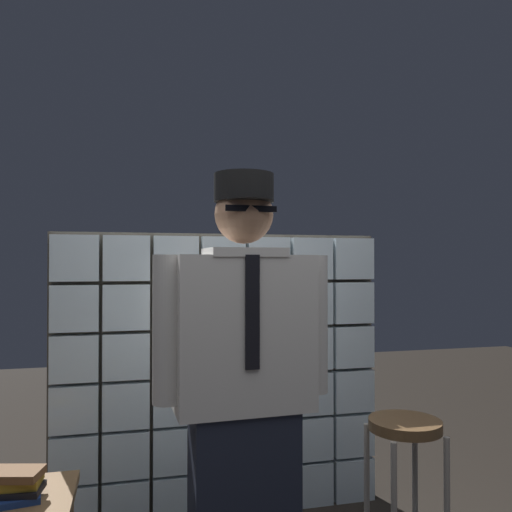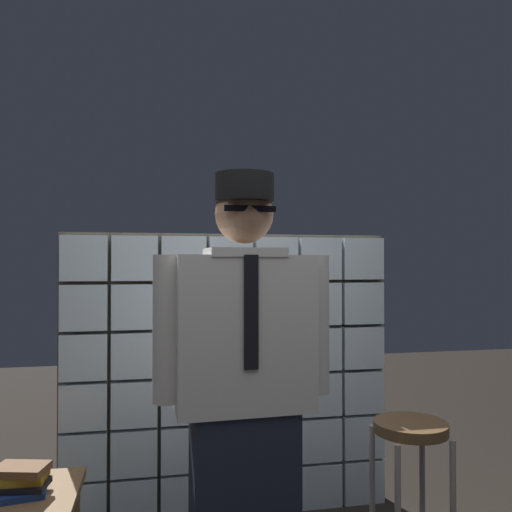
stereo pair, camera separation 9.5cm
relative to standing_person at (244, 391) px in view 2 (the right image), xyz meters
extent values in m
cube|color=silver|center=(-0.74, 0.94, -0.83)|extent=(0.26, 0.08, 0.26)
cube|color=silver|center=(-0.47, 0.94, -0.83)|extent=(0.26, 0.08, 0.26)
cube|color=silver|center=(-0.19, 0.94, -0.83)|extent=(0.26, 0.08, 0.26)
cube|color=silver|center=(0.08, 0.94, -0.83)|extent=(0.26, 0.08, 0.26)
cube|color=silver|center=(0.36, 0.94, -0.83)|extent=(0.26, 0.08, 0.26)
cube|color=silver|center=(0.64, 0.94, -0.83)|extent=(0.26, 0.08, 0.26)
cube|color=silver|center=(0.91, 0.94, -0.83)|extent=(0.26, 0.08, 0.26)
cube|color=silver|center=(-0.74, 0.94, -0.56)|extent=(0.26, 0.08, 0.26)
cube|color=silver|center=(-0.47, 0.94, -0.56)|extent=(0.26, 0.08, 0.26)
cube|color=silver|center=(-0.19, 0.94, -0.56)|extent=(0.26, 0.08, 0.26)
cube|color=silver|center=(0.08, 0.94, -0.56)|extent=(0.26, 0.08, 0.26)
cube|color=silver|center=(0.36, 0.94, -0.56)|extent=(0.26, 0.08, 0.26)
cube|color=silver|center=(0.64, 0.94, -0.56)|extent=(0.26, 0.08, 0.26)
cube|color=silver|center=(0.91, 0.94, -0.56)|extent=(0.26, 0.08, 0.26)
cube|color=silver|center=(-0.74, 0.94, -0.28)|extent=(0.26, 0.08, 0.26)
cube|color=silver|center=(-0.47, 0.94, -0.28)|extent=(0.26, 0.08, 0.26)
cube|color=silver|center=(-0.19, 0.94, -0.28)|extent=(0.26, 0.08, 0.26)
cube|color=silver|center=(0.08, 0.94, -0.28)|extent=(0.26, 0.08, 0.26)
cube|color=silver|center=(0.36, 0.94, -0.28)|extent=(0.26, 0.08, 0.26)
cube|color=silver|center=(0.64, 0.94, -0.28)|extent=(0.26, 0.08, 0.26)
cube|color=silver|center=(0.91, 0.94, -0.28)|extent=(0.26, 0.08, 0.26)
cube|color=silver|center=(-0.74, 0.94, 0.00)|extent=(0.26, 0.08, 0.26)
cube|color=silver|center=(-0.47, 0.94, 0.00)|extent=(0.26, 0.08, 0.26)
cube|color=silver|center=(-0.19, 0.94, 0.00)|extent=(0.26, 0.08, 0.26)
cube|color=silver|center=(0.08, 0.94, 0.00)|extent=(0.26, 0.08, 0.26)
cube|color=silver|center=(0.36, 0.94, 0.00)|extent=(0.26, 0.08, 0.26)
cube|color=silver|center=(0.64, 0.94, 0.00)|extent=(0.26, 0.08, 0.26)
cube|color=silver|center=(0.91, 0.94, 0.00)|extent=(0.26, 0.08, 0.26)
cube|color=silver|center=(-0.74, 0.94, 0.27)|extent=(0.26, 0.08, 0.26)
cube|color=silver|center=(-0.47, 0.94, 0.27)|extent=(0.26, 0.08, 0.26)
cube|color=silver|center=(-0.19, 0.94, 0.27)|extent=(0.26, 0.08, 0.26)
cube|color=silver|center=(0.08, 0.94, 0.27)|extent=(0.26, 0.08, 0.26)
cube|color=silver|center=(0.36, 0.94, 0.27)|extent=(0.26, 0.08, 0.26)
cube|color=silver|center=(0.64, 0.94, 0.27)|extent=(0.26, 0.08, 0.26)
cube|color=silver|center=(0.91, 0.94, 0.27)|extent=(0.26, 0.08, 0.26)
cube|color=silver|center=(-0.74, 0.94, 0.55)|extent=(0.26, 0.08, 0.26)
cube|color=silver|center=(-0.47, 0.94, 0.55)|extent=(0.26, 0.08, 0.26)
cube|color=silver|center=(-0.19, 0.94, 0.55)|extent=(0.26, 0.08, 0.26)
cube|color=silver|center=(0.08, 0.94, 0.55)|extent=(0.26, 0.08, 0.26)
cube|color=silver|center=(0.36, 0.94, 0.55)|extent=(0.26, 0.08, 0.26)
cube|color=silver|center=(0.64, 0.94, 0.55)|extent=(0.26, 0.08, 0.26)
cube|color=silver|center=(0.91, 0.94, 0.55)|extent=(0.26, 0.08, 0.26)
cube|color=#5B5447|center=(0.08, 0.99, -0.14)|extent=(1.95, 0.02, 1.68)
cube|color=silver|center=(0.00, 0.00, 0.24)|extent=(0.56, 0.26, 0.63)
cube|color=black|center=(0.01, -0.13, 0.33)|extent=(0.06, 0.01, 0.44)
cube|color=silver|center=(0.00, 0.00, 0.56)|extent=(0.32, 0.27, 0.04)
sphere|color=#A87A5B|center=(0.00, 0.00, 0.72)|extent=(0.24, 0.24, 0.24)
ellipsoid|color=black|center=(0.00, -0.05, 0.68)|extent=(0.16, 0.09, 0.11)
cube|color=black|center=(0.00, -0.11, 0.73)|extent=(0.20, 0.02, 0.02)
cylinder|color=black|center=(0.00, -0.09, 0.77)|extent=(0.19, 0.19, 0.01)
cylinder|color=black|center=(0.00, 0.00, 0.83)|extent=(0.24, 0.24, 0.11)
cylinder|color=silver|center=(0.31, 0.01, 0.26)|extent=(0.12, 0.12, 0.58)
cylinder|color=silver|center=(-0.31, -0.01, 0.26)|extent=(0.12, 0.12, 0.58)
cylinder|color=brown|center=(0.81, 0.15, -0.25)|extent=(0.34, 0.34, 0.05)
cylinder|color=#A59E93|center=(0.68, 0.29, -0.62)|extent=(0.03, 0.03, 0.69)
cylinder|color=#A59E93|center=(0.95, 0.29, -0.62)|extent=(0.03, 0.03, 0.69)
cube|color=brown|center=(-0.94, 0.26, -0.47)|extent=(0.52, 0.52, 0.04)
cube|color=navy|center=(-0.91, 0.26, -0.44)|extent=(0.23, 0.21, 0.03)
cube|color=black|center=(-0.89, 0.26, -0.41)|extent=(0.20, 0.16, 0.02)
cube|color=olive|center=(-0.90, 0.28, -0.38)|extent=(0.19, 0.15, 0.04)
cube|color=brown|center=(-0.91, 0.27, -0.35)|extent=(0.24, 0.18, 0.03)
camera|label=1|loc=(-0.45, -2.01, 0.52)|focal=35.58mm
camera|label=2|loc=(-0.36, -2.03, 0.52)|focal=35.58mm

